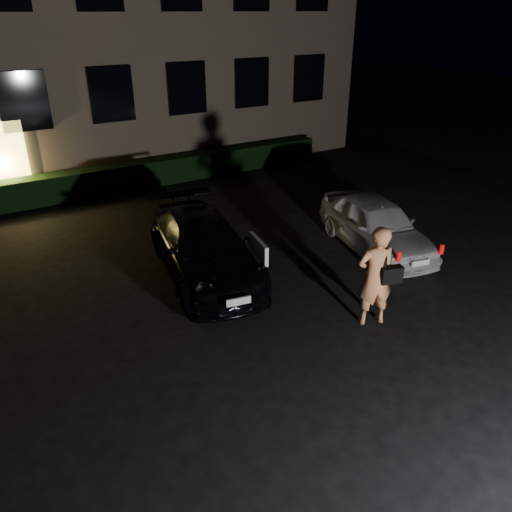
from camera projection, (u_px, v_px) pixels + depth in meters
ground at (322, 353)px, 8.75m from camera, size 80.00×80.00×0.00m
hedge at (125, 177)px, 16.57m from camera, size 15.00×0.70×0.85m
sedan at (204, 247)px, 11.13m from camera, size 2.63×4.77×1.31m
hatch at (376, 225)px, 12.30m from camera, size 2.36×4.06×1.30m
man at (376, 276)px, 9.20m from camera, size 0.84×0.69×1.99m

